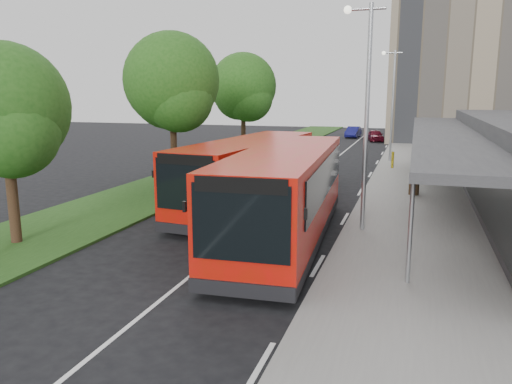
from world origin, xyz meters
TOP-DOWN VIEW (x-y plane):
  - ground at (0.00, 0.00)m, footprint 120.00×120.00m
  - pavement at (6.00, 20.00)m, footprint 5.00×80.00m
  - grass_verge at (-7.00, 20.00)m, footprint 5.00×80.00m
  - lane_centre_line at (0.00, 15.00)m, footprint 0.12×70.00m
  - kerb_dashes at (3.30, 19.00)m, footprint 0.12×56.00m
  - office_block at (14.00, 42.00)m, footprint 22.00×12.00m
  - tree_near at (-7.01, -2.95)m, footprint 4.28×4.28m
  - tree_mid at (-7.01, 9.05)m, footprint 5.25×5.25m
  - tree_far at (-7.01, 21.05)m, footprint 5.11×5.11m
  - lamp_post_near at (4.12, 2.00)m, footprint 1.44×0.28m
  - lamp_post_far at (4.12, 22.00)m, footprint 1.44×0.28m
  - bus_main at (1.72, 0.18)m, footprint 3.58×11.56m
  - bus_second at (-1.09, 4.53)m, footprint 3.75×11.13m
  - litter_bin at (5.99, 9.35)m, footprint 0.58×0.58m
  - bollard at (4.55, 18.34)m, footprint 0.22×0.22m
  - car_near at (1.84, 39.13)m, footprint 2.22×3.89m
  - car_far at (-0.98, 42.96)m, footprint 1.59×3.94m

SIDE VIEW (x-z plane):
  - ground at x=0.00m, z-range 0.00..0.00m
  - kerb_dashes at x=3.30m, z-range 0.00..0.01m
  - lane_centre_line at x=0.00m, z-range 0.00..0.01m
  - grass_verge at x=-7.00m, z-range 0.00..0.10m
  - pavement at x=6.00m, z-range 0.00..0.15m
  - litter_bin at x=5.99m, z-range 0.15..1.06m
  - car_near at x=1.84m, z-range 0.00..1.25m
  - car_far at x=-0.98m, z-range 0.00..1.27m
  - bollard at x=4.55m, z-range 0.15..1.25m
  - bus_second at x=-1.09m, z-range 0.04..3.14m
  - bus_main at x=1.72m, z-range 0.04..3.27m
  - tree_near at x=-7.01m, z-range 0.99..7.79m
  - lamp_post_near at x=4.12m, z-range 0.72..8.72m
  - lamp_post_far at x=4.12m, z-range 0.72..8.72m
  - tree_far at x=-7.01m, z-range 1.20..9.41m
  - tree_mid at x=-7.01m, z-range 1.23..9.67m
  - office_block at x=14.00m, z-range 0.00..18.00m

